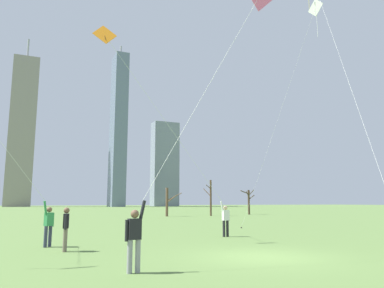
% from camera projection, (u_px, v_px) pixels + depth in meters
% --- Properties ---
extents(ground_plane, '(400.00, 400.00, 0.00)m').
position_uv_depth(ground_plane, '(263.00, 257.00, 12.35)').
color(ground_plane, '#5B7A3D').
extents(kite_flyer_foreground_right_green, '(8.11, 2.80, 11.59)m').
position_uv_depth(kite_flyer_foreground_right_green, '(20.00, 184.00, 14.63)').
color(kite_flyer_foreground_right_green, '#33384C').
rests_on(kite_flyer_foreground_right_green, ground).
extents(kite_flyer_far_back_yellow, '(5.12, 8.98, 18.08)m').
position_uv_depth(kite_flyer_far_back_yellow, '(363.00, 131.00, 17.05)').
color(kite_flyer_far_back_yellow, '#726656').
rests_on(kite_flyer_far_back_yellow, ground).
extents(kite_flyer_midfield_center_orange, '(7.67, 1.08, 10.32)m').
position_uv_depth(kite_flyer_midfield_center_orange, '(208.00, 193.00, 19.37)').
color(kite_flyer_midfield_center_orange, black).
rests_on(kite_flyer_midfield_center_orange, ground).
extents(kite_flyer_midfield_left_pink, '(6.16, 1.42, 10.61)m').
position_uv_depth(kite_flyer_midfield_left_pink, '(178.00, 152.00, 10.84)').
color(kite_flyer_midfield_left_pink, gray).
rests_on(kite_flyer_midfield_left_pink, ground).
extents(bystander_strolling_midfield, '(0.25, 0.51, 1.62)m').
position_uv_depth(bystander_strolling_midfield, '(66.00, 227.00, 13.82)').
color(bystander_strolling_midfield, '#726656').
rests_on(bystander_strolling_midfield, ground).
extents(distant_kite_low_near_trees_white, '(2.90, 6.13, 15.03)m').
position_uv_depth(distant_kite_low_near_trees_white, '(310.00, 25.00, 24.38)').
color(distant_kite_low_near_trees_white, white).
rests_on(distant_kite_low_near_trees_white, ground).
extents(bare_tree_left_of_center, '(2.70, 1.87, 3.64)m').
position_uv_depth(bare_tree_left_of_center, '(249.00, 200.00, 54.51)').
color(bare_tree_left_of_center, '#423326').
rests_on(bare_tree_left_of_center, ground).
extents(bare_tree_right_of_center, '(1.87, 2.54, 3.68)m').
position_uv_depth(bare_tree_right_of_center, '(168.00, 201.00, 47.49)').
color(bare_tree_right_of_center, brown).
rests_on(bare_tree_right_of_center, ground).
extents(bare_tree_center, '(1.11, 2.79, 4.76)m').
position_uv_depth(bare_tree_center, '(211.00, 196.00, 49.46)').
color(bare_tree_center, '#4C3828').
rests_on(bare_tree_center, ground).
extents(skyline_tall_tower, '(9.96, 5.42, 69.64)m').
position_uv_depth(skyline_tall_tower, '(22.00, 130.00, 149.31)').
color(skyline_tall_tower, gray).
rests_on(skyline_tall_tower, ground).
extents(skyline_mid_tower_right, '(11.55, 6.94, 37.58)m').
position_uv_depth(skyline_mid_tower_right, '(165.00, 164.00, 166.19)').
color(skyline_mid_tower_right, gray).
rests_on(skyline_mid_tower_right, ground).
extents(skyline_slender_spire, '(5.28, 10.54, 66.75)m').
position_uv_depth(skyline_slender_spire, '(118.00, 129.00, 149.77)').
color(skyline_slender_spire, slate).
rests_on(skyline_slender_spire, ground).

